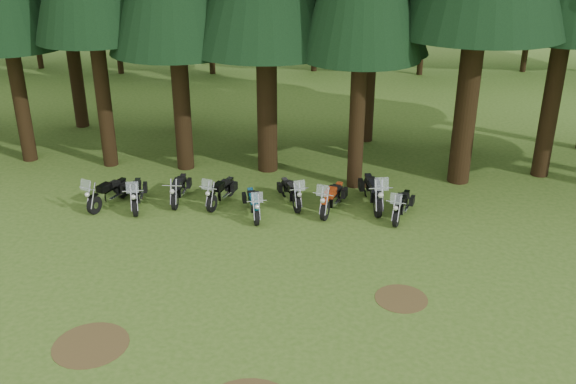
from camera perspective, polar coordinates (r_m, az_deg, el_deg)
name	(u,v)px	position (r m, az deg, el deg)	size (l,w,h in m)	color
ground	(230,303)	(17.08, -5.21, -9.76)	(120.00, 120.00, 0.00)	#3B5E1B
decid_4	(319,0)	(40.67, 2.79, 16.66)	(5.93, 5.76, 7.41)	#302010
dirt_patch_0	(91,345)	(16.24, -17.12, -12.85)	(1.80, 1.80, 0.01)	#4C3D1E
dirt_patch_1	(401,298)	(17.42, 10.03, -9.31)	(1.40, 1.40, 0.01)	#4C3D1E
motorcycle_0	(108,194)	(22.95, -15.70, -0.14)	(1.03, 2.06, 1.34)	black
motorcycle_1	(137,195)	(22.59, -13.30, -0.24)	(0.70, 2.15, 1.35)	black
motorcycle_2	(179,190)	(22.80, -9.65, 0.21)	(0.28, 2.03, 0.82)	black
motorcycle_3	(221,192)	(22.36, -5.99, -0.02)	(0.84, 2.02, 1.29)	black
motorcycle_4	(253,204)	(21.38, -3.10, -1.10)	(0.75, 2.00, 1.27)	black
motorcycle_5	(291,193)	(22.19, 0.26, -0.09)	(0.97, 1.97, 1.27)	black
motorcycle_6	(332,199)	(21.73, 3.93, -0.60)	(0.92, 2.14, 1.37)	black
motorcycle_7	(373,193)	(22.19, 7.56, -0.06)	(0.67, 2.45, 1.54)	black
motorcycle_8	(401,206)	(21.54, 10.05, -1.25)	(0.87, 1.99, 1.27)	black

